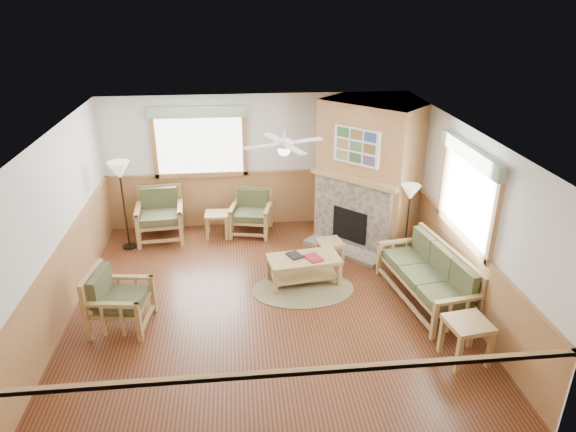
{
  "coord_description": "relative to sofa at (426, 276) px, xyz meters",
  "views": [
    {
      "loc": [
        -0.38,
        -6.86,
        4.52
      ],
      "look_at": [
        0.4,
        0.7,
        1.15
      ],
      "focal_mm": 32.0,
      "sensor_mm": 36.0,
      "label": 1
    }
  ],
  "objects": [
    {
      "name": "armchair_back_left",
      "position": [
        -4.39,
        2.68,
        0.04
      ],
      "size": [
        0.93,
        0.93,
        0.98
      ],
      "primitive_type": null,
      "rotation": [
        0.0,
        0.0,
        0.08
      ],
      "color": "#A6844D",
      "rests_on": "floor"
    },
    {
      "name": "book_dark",
      "position": [
        -1.97,
        0.8,
        0.05
      ],
      "size": [
        0.29,
        0.33,
        0.03
      ],
      "primitive_type": "cube",
      "rotation": [
        0.0,
        0.0,
        0.43
      ],
      "color": "black",
      "rests_on": "coffee_table"
    },
    {
      "name": "coffee_table",
      "position": [
        -1.82,
        0.73,
        -0.21
      ],
      "size": [
        1.24,
        0.74,
        0.47
      ],
      "primitive_type": null,
      "rotation": [
        0.0,
        0.0,
        0.14
      ],
      "color": "#A6844D",
      "rests_on": "floor"
    },
    {
      "name": "armchair_left",
      "position": [
        -4.61,
        -0.18,
        0.0
      ],
      "size": [
        0.89,
        0.89,
        0.89
      ],
      "primitive_type": null,
      "rotation": [
        0.0,
        0.0,
        1.44
      ],
      "color": "#A6844D",
      "rests_on": "floor"
    },
    {
      "name": "ceiling_fan",
      "position": [
        -2.17,
        0.52,
        2.22
      ],
      "size": [
        1.59,
        1.59,
        0.36
      ],
      "primitive_type": null,
      "rotation": [
        0.0,
        0.0,
        0.35
      ],
      "color": "white",
      "rests_on": "ceiling"
    },
    {
      "name": "wall_left",
      "position": [
        -5.47,
        0.22,
        0.91
      ],
      "size": [
        0.02,
        6.0,
        2.7
      ],
      "primitive_type": "cube",
      "color": "silver",
      "rests_on": "floor"
    },
    {
      "name": "end_table_sofa",
      "position": [
        0.04,
        -1.42,
        -0.14
      ],
      "size": [
        0.6,
        0.58,
        0.6
      ],
      "primitive_type": null,
      "rotation": [
        0.0,
        0.0,
        0.14
      ],
      "color": "#A6844D",
      "rests_on": "floor"
    },
    {
      "name": "floor_lamp_right",
      "position": [
        0.08,
        1.29,
        0.29
      ],
      "size": [
        0.35,
        0.35,
        1.47
      ],
      "primitive_type": null,
      "rotation": [
        0.0,
        0.0,
        -0.03
      ],
      "color": "black",
      "rests_on": "floor"
    },
    {
      "name": "wainscot",
      "position": [
        -2.47,
        0.22,
        0.11
      ],
      "size": [
        6.0,
        6.0,
        1.1
      ],
      "primitive_type": null,
      "color": "#9E6E40",
      "rests_on": "floor"
    },
    {
      "name": "wall_front",
      "position": [
        -2.47,
        -2.78,
        0.91
      ],
      "size": [
        6.0,
        0.02,
        2.7
      ],
      "primitive_type": "cube",
      "color": "silver",
      "rests_on": "floor"
    },
    {
      "name": "footstool",
      "position": [
        -1.24,
        1.48,
        -0.26
      ],
      "size": [
        0.5,
        0.5,
        0.37
      ],
      "primitive_type": null,
      "rotation": [
        0.0,
        0.0,
        0.21
      ],
      "color": "#A6844D",
      "rests_on": "floor"
    },
    {
      "name": "wall_right",
      "position": [
        0.53,
        0.22,
        0.91
      ],
      "size": [
        0.02,
        6.0,
        2.7
      ],
      "primitive_type": "cube",
      "color": "silver",
      "rests_on": "floor"
    },
    {
      "name": "window_back",
      "position": [
        -3.57,
        3.18,
        2.09
      ],
      "size": [
        1.9,
        0.16,
        1.5
      ],
      "primitive_type": null,
      "color": "white",
      "rests_on": "wall_back"
    },
    {
      "name": "window_right",
      "position": [
        0.49,
        0.02,
        2.09
      ],
      "size": [
        0.16,
        1.9,
        1.5
      ],
      "primitive_type": null,
      "color": "white",
      "rests_on": "wall_right"
    },
    {
      "name": "sofa",
      "position": [
        0.0,
        0.0,
        0.0
      ],
      "size": [
        2.03,
        1.07,
        0.89
      ],
      "primitive_type": null,
      "rotation": [
        0.0,
        0.0,
        -1.42
      ],
      "color": "#A6844D",
      "rests_on": "floor"
    },
    {
      "name": "end_table_chairs",
      "position": [
        -3.3,
        2.67,
        -0.19
      ],
      "size": [
        0.45,
        0.44,
        0.5
      ],
      "primitive_type": null,
      "rotation": [
        0.0,
        0.0,
        -0.02
      ],
      "color": "#A6844D",
      "rests_on": "floor"
    },
    {
      "name": "armchair_back_right",
      "position": [
        -2.62,
        2.75,
        -0.02
      ],
      "size": [
        0.91,
        0.91,
        0.85
      ],
      "primitive_type": null,
      "rotation": [
        0.0,
        0.0,
        -0.21
      ],
      "color": "#A6844D",
      "rests_on": "floor"
    },
    {
      "name": "book_red",
      "position": [
        -1.67,
        0.68,
        0.06
      ],
      "size": [
        0.32,
        0.36,
        0.03
      ],
      "primitive_type": "cube",
      "rotation": [
        0.0,
        0.0,
        0.38
      ],
      "color": "maroon",
      "rests_on": "coffee_table"
    },
    {
      "name": "ceiling",
      "position": [
        -2.47,
        0.22,
        2.26
      ],
      "size": [
        6.0,
        6.0,
        0.01
      ],
      "primitive_type": "cube",
      "color": "white",
      "rests_on": "floor"
    },
    {
      "name": "fireplace",
      "position": [
        -0.42,
        2.27,
        0.91
      ],
      "size": [
        3.11,
        3.11,
        2.7
      ],
      "primitive_type": null,
      "rotation": [
        0.0,
        0.0,
        -0.79
      ],
      "color": "#9E6E40",
      "rests_on": "floor"
    },
    {
      "name": "floor",
      "position": [
        -2.47,
        0.22,
        -0.45
      ],
      "size": [
        6.0,
        6.0,
        0.01
      ],
      "primitive_type": "cube",
      "color": "#532A17",
      "rests_on": "ground"
    },
    {
      "name": "braided_rug",
      "position": [
        -1.86,
        0.5,
        -0.44
      ],
      "size": [
        1.71,
        1.71,
        0.01
      ],
      "primitive_type": "cylinder",
      "rotation": [
        0.0,
        0.0,
        0.02
      ],
      "color": "brown",
      "rests_on": "floor"
    },
    {
      "name": "floor_lamp_left",
      "position": [
        -4.97,
        2.35,
        0.41
      ],
      "size": [
        0.46,
        0.46,
        1.71
      ],
      "primitive_type": null,
      "rotation": [
        0.0,
        0.0,
        0.19
      ],
      "color": "black",
      "rests_on": "floor"
    },
    {
      "name": "wall_back",
      "position": [
        -2.47,
        3.22,
        0.91
      ],
      "size": [
        6.0,
        0.02,
        2.7
      ],
      "primitive_type": "cube",
      "color": "silver",
      "rests_on": "floor"
    }
  ]
}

